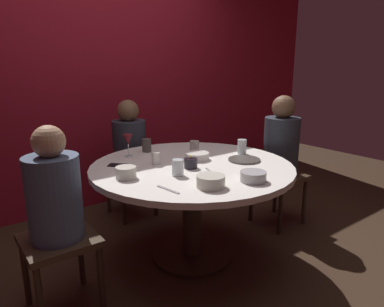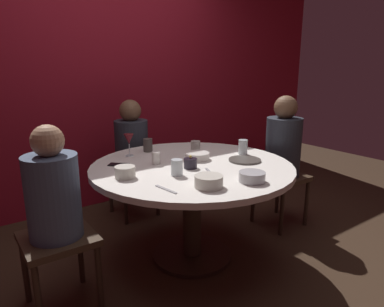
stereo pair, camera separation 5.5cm
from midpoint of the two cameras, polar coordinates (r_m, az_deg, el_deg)
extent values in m
plane|color=#382619|center=(2.79, -0.59, -16.52)|extent=(8.00, 8.00, 0.00)
cube|color=maroon|center=(3.70, -14.76, 11.87)|extent=(6.00, 0.10, 2.60)
cylinder|color=white|center=(2.50, -0.63, -2.22)|extent=(1.45, 1.45, 0.04)
cylinder|color=#332319|center=(2.63, -0.61, -9.97)|extent=(0.14, 0.14, 0.70)
cylinder|color=#2D2116|center=(2.78, -0.59, -16.25)|extent=(0.60, 0.60, 0.03)
cube|color=#3F2D1E|center=(2.21, -21.76, -13.14)|extent=(0.40, 0.40, 0.04)
cylinder|color=#475670|center=(2.11, -22.43, -6.78)|extent=(0.30, 0.30, 0.48)
sphere|color=tan|center=(2.02, -23.30, 1.81)|extent=(0.18, 0.18, 0.18)
cylinder|color=#332319|center=(2.16, -24.47, -21.46)|extent=(0.04, 0.04, 0.43)
cylinder|color=#332319|center=(2.23, -15.46, -19.36)|extent=(0.04, 0.04, 0.43)
cylinder|color=#332319|center=(2.44, -26.37, -17.19)|extent=(0.04, 0.04, 0.43)
cylinder|color=#332319|center=(2.50, -18.48, -15.53)|extent=(0.04, 0.04, 0.43)
cube|color=#3F2D1E|center=(3.38, -10.53, -2.77)|extent=(0.40, 0.40, 0.04)
cylinder|color=#2D333D|center=(3.32, -10.73, 1.39)|extent=(0.31, 0.31, 0.46)
sphere|color=brown|center=(3.26, -10.99, 6.92)|extent=(0.20, 0.20, 0.20)
cylinder|color=#332319|center=(3.54, -14.08, -6.21)|extent=(0.04, 0.04, 0.43)
cylinder|color=#332319|center=(3.25, -11.67, -7.97)|extent=(0.04, 0.04, 0.43)
cylinder|color=#332319|center=(3.67, -9.19, -5.18)|extent=(0.04, 0.04, 0.43)
cylinder|color=#332319|center=(3.39, -6.46, -6.76)|extent=(0.04, 0.04, 0.43)
cube|color=#3F2D1E|center=(3.24, 13.68, -3.69)|extent=(0.40, 0.40, 0.04)
cylinder|color=#2D333D|center=(3.17, 13.98, 1.12)|extent=(0.31, 0.31, 0.52)
sphere|color=brown|center=(3.11, 14.37, 7.42)|extent=(0.20, 0.20, 0.20)
cylinder|color=#332319|center=(3.54, 13.10, -6.10)|extent=(0.04, 0.04, 0.43)
cylinder|color=#332319|center=(3.30, 9.26, -7.44)|extent=(0.04, 0.04, 0.43)
cylinder|color=#332319|center=(3.35, 17.57, -7.62)|extent=(0.04, 0.04, 0.43)
cylinder|color=#332319|center=(3.10, 13.84, -9.20)|extent=(0.04, 0.04, 0.43)
cylinder|color=black|center=(2.39, -0.87, -1.62)|extent=(0.09, 0.09, 0.07)
sphere|color=#F9D159|center=(2.38, -0.88, -0.53)|extent=(0.02, 0.02, 0.02)
cylinder|color=silver|center=(2.75, -10.96, -0.41)|extent=(0.06, 0.06, 0.01)
cylinder|color=silver|center=(2.74, -11.00, 0.56)|extent=(0.01, 0.01, 0.09)
cone|color=maroon|center=(2.72, -11.09, 2.30)|extent=(0.08, 0.08, 0.08)
cylinder|color=#4C4742|center=(2.61, 8.00, -1.02)|extent=(0.24, 0.24, 0.01)
cube|color=black|center=(2.52, -12.65, -1.88)|extent=(0.15, 0.15, 0.01)
cylinder|color=#B7B7BC|center=(2.15, 9.32, -3.74)|extent=(0.16, 0.16, 0.06)
cylinder|color=beige|center=(2.22, -11.51, -3.11)|extent=(0.13, 0.13, 0.07)
cylinder|color=silver|center=(2.61, 0.22, -0.41)|extent=(0.18, 0.18, 0.05)
cylinder|color=beige|center=(2.03, 2.30, -4.59)|extent=(0.17, 0.17, 0.07)
cylinder|color=silver|center=(2.80, 7.63, 1.12)|extent=(0.07, 0.07, 0.12)
cylinder|color=silver|center=(2.23, -3.07, -2.32)|extent=(0.08, 0.08, 0.11)
cylinder|color=#B2ADA3|center=(2.84, -0.15, 1.18)|extent=(0.08, 0.08, 0.09)
cylinder|color=silver|center=(2.49, -6.60, -0.78)|extent=(0.06, 0.06, 0.09)
cylinder|color=#4C4742|center=(2.87, -8.02, 1.35)|extent=(0.08, 0.08, 0.11)
cube|color=#B7B7BC|center=(2.31, 2.43, -3.07)|extent=(0.07, 0.18, 0.01)
cube|color=#B7B7BC|center=(2.00, -4.76, -5.94)|extent=(0.04, 0.18, 0.01)
camera|label=1|loc=(0.03, -90.64, -0.17)|focal=32.37mm
camera|label=2|loc=(0.03, 89.36, 0.17)|focal=32.37mm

